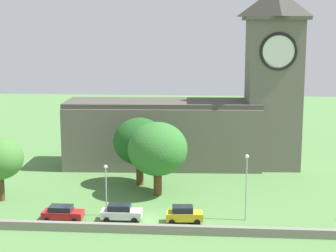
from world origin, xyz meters
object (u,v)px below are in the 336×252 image
at_px(car_white, 121,212).
at_px(tree_by_tower, 0,159).
at_px(car_red, 62,213).
at_px(tree_riverside_west, 158,149).
at_px(car_yellow, 184,214).
at_px(tree_riverside_east, 140,142).
at_px(streetlamp_west_mid, 106,181).
at_px(church, 203,113).
at_px(streetlamp_central, 246,177).

height_order(car_white, tree_by_tower, tree_by_tower).
bearing_deg(car_red, tree_riverside_west, 46.01).
distance_m(car_yellow, tree_riverside_east, 16.71).
bearing_deg(streetlamp_west_mid, tree_riverside_east, 80.42).
relative_size(church, car_red, 8.03).
xyz_separation_m(church, tree_riverside_west, (-5.48, -16.01, -2.27)).
distance_m(car_red, streetlamp_west_mid, 5.94).
xyz_separation_m(church, car_white, (-8.62, -25.71, -7.37)).
relative_size(car_yellow, streetlamp_west_mid, 0.70).
bearing_deg(streetlamp_west_mid, streetlamp_central, -0.82).
height_order(car_red, tree_by_tower, tree_by_tower).
bearing_deg(streetlamp_central, church, 101.99).
bearing_deg(tree_by_tower, tree_riverside_east, 26.97).
relative_size(car_red, tree_riverside_west, 0.48).
relative_size(streetlamp_central, tree_riverside_east, 0.81).
bearing_deg(tree_riverside_west, streetlamp_west_mid, -121.49).
distance_m(tree_riverside_west, tree_riverside_east, 5.41).
xyz_separation_m(car_yellow, tree_riverside_west, (-3.86, 9.85, 5.09)).
xyz_separation_m(church, car_red, (-15.17, -26.05, -7.48)).
height_order(car_white, streetlamp_central, streetlamp_central).
relative_size(car_red, tree_riverside_east, 0.49).
distance_m(car_yellow, tree_by_tower, 24.21).
bearing_deg(tree_riverside_west, car_white, -107.95).
xyz_separation_m(streetlamp_west_mid, tree_riverside_east, (2.16, 12.82, 1.94)).
height_order(car_yellow, tree_riverside_east, tree_riverside_east).
relative_size(streetlamp_central, tree_riverside_west, 0.79).
distance_m(church, streetlamp_central, 25.26).
height_order(church, tree_riverside_west, church).
bearing_deg(car_red, streetlamp_west_mid, 21.08).
relative_size(streetlamp_west_mid, tree_by_tower, 0.75).
bearing_deg(church, streetlamp_west_mid, -113.47).
xyz_separation_m(church, car_yellow, (-1.61, -25.86, -7.36)).
height_order(car_red, streetlamp_west_mid, streetlamp_west_mid).
distance_m(car_yellow, streetlamp_central, 8.02).
xyz_separation_m(car_white, tree_riverside_east, (0.25, 14.26, 5.08)).
xyz_separation_m(car_red, tree_riverside_east, (6.80, 14.61, 5.19)).
bearing_deg(car_red, car_yellow, 0.80).
bearing_deg(streetlamp_central, tree_riverside_west, 141.53).
bearing_deg(streetlamp_central, car_white, -174.96).
xyz_separation_m(car_white, tree_riverside_west, (3.14, 9.70, 5.10)).
relative_size(car_red, streetlamp_central, 0.60).
relative_size(tree_riverside_west, tree_by_tower, 1.19).
relative_size(streetlamp_west_mid, streetlamp_central, 0.80).
distance_m(church, car_white, 28.10).
distance_m(car_yellow, tree_riverside_west, 11.74).
bearing_deg(car_yellow, car_white, 178.74).
bearing_deg(car_white, church, 71.47).
relative_size(church, tree_riverside_east, 3.94).
bearing_deg(church, tree_by_tower, -141.31).
relative_size(car_yellow, streetlamp_central, 0.55).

